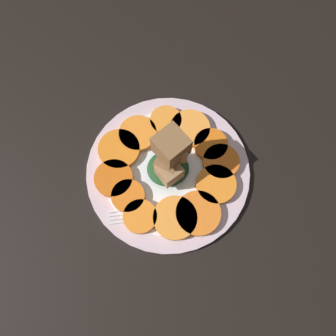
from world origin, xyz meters
TOP-DOWN VIEW (x-y plane):
  - table_slab at (0.00, 0.00)cm, footprint 120.00×120.00cm
  - plate at (0.00, 0.00)cm, footprint 30.45×30.45cm
  - carrot_slice_0 at (-6.03, -8.12)cm, footprint 6.01×6.01cm
  - carrot_slice_1 at (-0.45, -9.17)cm, footprint 7.78×7.78cm
  - carrot_slice_2 at (4.14, -8.91)cm, footprint 7.97×7.97cm
  - carrot_slice_3 at (8.19, -4.17)cm, footprint 7.28×7.28cm
  - carrot_slice_4 at (9.88, 0.47)cm, footprint 6.78×6.78cm
  - carrot_slice_5 at (8.62, 3.62)cm, footprint 6.38×6.38cm
  - carrot_slice_6 at (5.27, 7.44)cm, footprint 7.62×7.62cm
  - carrot_slice_7 at (0.91, 9.71)cm, footprint 6.08×6.08cm
  - carrot_slice_8 at (-4.73, 7.74)cm, footprint 7.21×7.21cm
  - carrot_slice_9 at (-8.57, 5.02)cm, footprint 7.83×7.83cm
  - carrot_slice_10 at (-10.06, -0.53)cm, footprint 7.04×7.04cm
  - carrot_slice_11 at (-7.77, -4.16)cm, footprint 6.01×6.01cm
  - center_pile at (0.43, 0.21)cm, footprint 7.82×8.43cm
  - fork at (-2.38, -7.63)cm, footprint 19.38×2.40cm

SIDE VIEW (x-z plane):
  - table_slab at x=0.00cm, z-range 0.00..2.00cm
  - plate at x=0.00cm, z-range 1.99..3.04cm
  - fork at x=-2.38cm, z-range 3.10..3.50cm
  - carrot_slice_0 at x=-6.03cm, z-range 3.10..4.37cm
  - carrot_slice_1 at x=-0.45cm, z-range 3.10..4.37cm
  - carrot_slice_2 at x=4.14cm, z-range 3.10..4.37cm
  - carrot_slice_3 at x=8.19cm, z-range 3.10..4.37cm
  - carrot_slice_4 at x=9.88cm, z-range 3.10..4.37cm
  - carrot_slice_5 at x=8.62cm, z-range 3.10..4.37cm
  - carrot_slice_6 at x=5.27cm, z-range 3.10..4.37cm
  - carrot_slice_7 at x=0.91cm, z-range 3.10..4.37cm
  - carrot_slice_8 at x=-4.73cm, z-range 3.10..4.37cm
  - carrot_slice_9 at x=-8.57cm, z-range 3.10..4.37cm
  - carrot_slice_10 at x=-10.06cm, z-range 3.10..4.37cm
  - carrot_slice_11 at x=-7.77cm, z-range 3.10..4.37cm
  - center_pile at x=0.43cm, z-range 2.48..13.80cm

